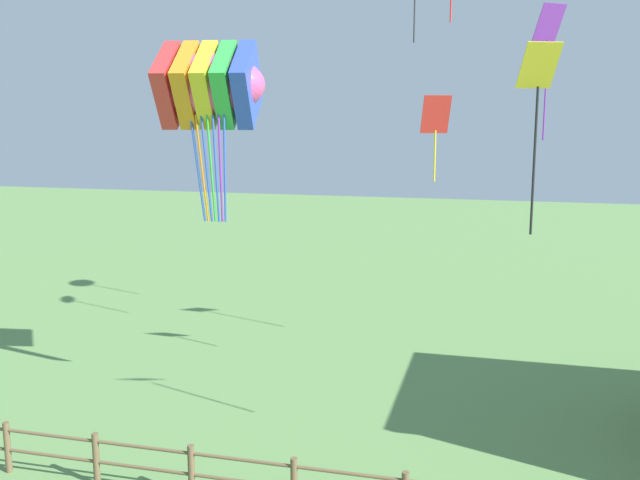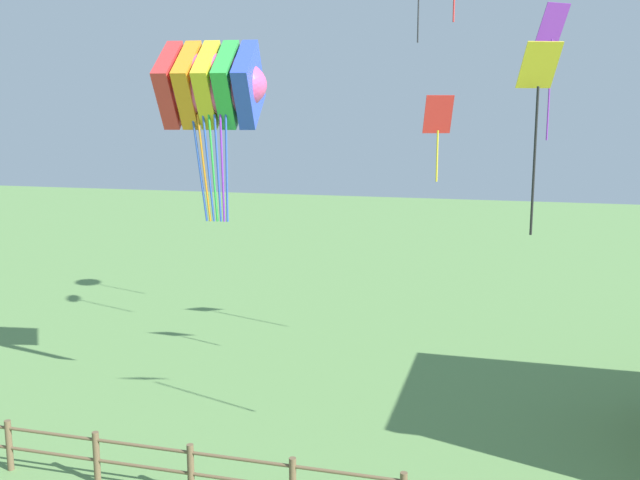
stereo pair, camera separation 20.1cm
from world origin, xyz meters
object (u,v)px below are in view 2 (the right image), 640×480
Objects in this scene: kite_yellow_diamond at (538,99)px; kite_red_diamond at (438,122)px; kite_rainbow_parafoil at (211,85)px; kite_purple_streamer at (552,42)px.

kite_yellow_diamond is 5.14m from kite_red_diamond.
kite_purple_streamer is at bearing 28.29° from kite_rainbow_parafoil.
kite_purple_streamer is at bearing 39.25° from kite_red_diamond.
kite_yellow_diamond is 1.63× the size of kite_red_diamond.
kite_yellow_diamond is at bearing -17.48° from kite_rainbow_parafoil.
kite_yellow_diamond reaches higher than kite_red_diamond.
kite_rainbow_parafoil is at bearing -158.50° from kite_red_diamond.
kite_yellow_diamond is at bearing -93.86° from kite_purple_streamer.
kite_yellow_diamond is 0.99× the size of kite_purple_streamer.
kite_rainbow_parafoil is 2.02× the size of kite_red_diamond.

